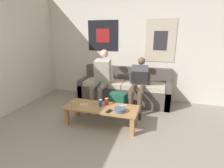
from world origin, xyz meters
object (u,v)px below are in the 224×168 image
Objects in this scene: drink_can_red at (107,102)px; game_controller_near_right at (123,106)px; couch at (124,90)px; cell_phone at (109,111)px; person_seated_teen at (139,82)px; drink_can_blue at (101,103)px; backpack at (118,104)px; coffee_table at (102,110)px; ceramic_bowl at (120,110)px; person_seated_adult at (102,76)px; game_controller_near_left at (84,105)px; pillar_candle at (73,104)px.

drink_can_red is 0.94× the size of game_controller_near_right.
couch is 1.37m from cell_phone.
person_seated_teen reaches higher than cell_phone.
backpack is at bearing 71.15° from drink_can_blue.
coffee_table is 8.80× the size of cell_phone.
drink_can_red is (-0.31, 0.21, 0.02)m from ceramic_bowl.
person_seated_teen is at bearing 79.35° from game_controller_near_right.
game_controller_near_right is at bearing -47.55° from person_seated_adult.
ceramic_bowl is at bearing -80.00° from couch.
drink_can_red is 0.85× the size of game_controller_near_left.
game_controller_near_left is at bearing -159.95° from drink_can_red.
pillar_candle reaches higher than backpack.
person_seated_adult is at bearing 115.94° from cell_phone.
person_seated_teen reaches higher than ceramic_bowl.
couch is at bearing 100.00° from ceramic_bowl.
couch is at bearing 82.65° from drink_can_blue.
backpack is 2.20× the size of ceramic_bowl.
game_controller_near_right is at bearing 12.65° from game_controller_near_left.
cell_phone is at bearing -64.06° from person_seated_adult.
game_controller_near_right is (0.00, 0.23, -0.03)m from ceramic_bowl.
drink_can_blue is at bearing 20.80° from pillar_candle.
drink_can_blue is at bearing -121.26° from person_seated_teen.
game_controller_near_right is at bearing -77.84° from couch.
drink_can_red is (-0.10, -0.43, 0.20)m from backpack.
pillar_candle is at bearing -141.25° from game_controller_near_left.
backpack is 2.89× the size of cell_phone.
drink_can_blue is (0.45, 0.17, 0.01)m from pillar_candle.
ceramic_bowl is at bearing 3.49° from pillar_candle.
ceramic_bowl is (-0.15, -1.01, -0.22)m from person_seated_teen.
person_seated_teen is at bearing -39.65° from couch.
game_controller_near_left is at bearing 38.75° from pillar_candle.
backpack is 3.43× the size of drink_can_red.
person_seated_adult reaches higher than game_controller_near_right.
person_seated_teen is 1.28m from game_controller_near_left.
cell_phone is at bearing 0.43° from pillar_candle.
ceramic_bowl is at bearing -98.43° from person_seated_teen.
cell_phone is at bearing -38.07° from coffee_table.
coffee_table is 0.25m from cell_phone.
drink_can_red is at bearing -64.08° from person_seated_adult.
coffee_table is 0.99m from person_seated_adult.
backpack reaches higher than game_controller_near_left.
drink_can_red is (0.54, 0.26, 0.01)m from pillar_candle.
couch is 17.16× the size of drink_can_blue.
person_seated_teen is at bearing 81.57° from ceramic_bowl.
coffee_table is 6.71× the size of ceramic_bowl.
game_controller_near_left is at bearing 166.76° from cell_phone.
game_controller_near_left is (-0.02, -0.89, -0.31)m from person_seated_adult.
game_controller_near_right is at bearing 19.21° from coffee_table.
game_controller_near_left is at bearing -91.11° from person_seated_adult.
couch is at bearing 83.85° from coffee_table.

